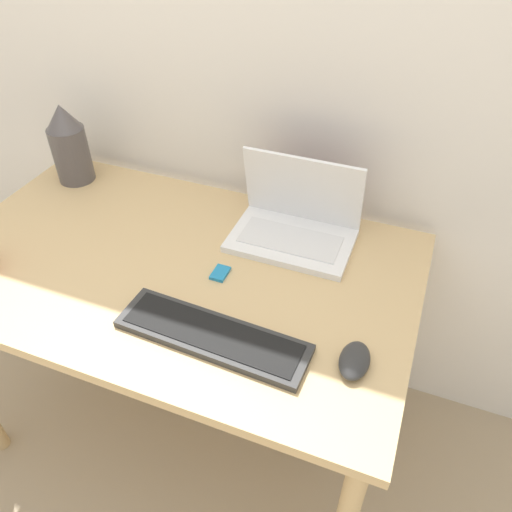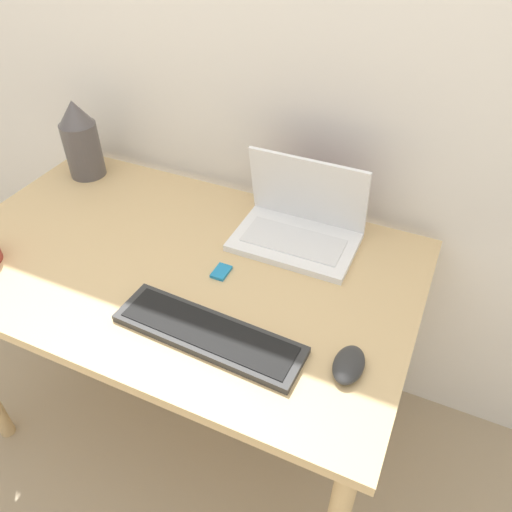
{
  "view_description": "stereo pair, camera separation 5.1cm",
  "coord_description": "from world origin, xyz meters",
  "px_view_note": "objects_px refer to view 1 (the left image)",
  "views": [
    {
      "loc": [
        0.58,
        -0.48,
        1.66
      ],
      "look_at": [
        0.24,
        0.39,
        0.87
      ],
      "focal_mm": 35.0,
      "sensor_mm": 36.0,
      "label": 1
    },
    {
      "loc": [
        0.63,
        -0.46,
        1.66
      ],
      "look_at": [
        0.24,
        0.39,
        0.87
      ],
      "focal_mm": 35.0,
      "sensor_mm": 36.0,
      "label": 2
    }
  ],
  "objects_px": {
    "laptop": "(295,222)",
    "keyboard": "(212,335)",
    "mp3_player": "(220,273)",
    "vase": "(69,144)",
    "mouse": "(355,360)"
  },
  "relations": [
    {
      "from": "laptop",
      "to": "mp3_player",
      "type": "xyz_separation_m",
      "value": [
        -0.13,
        -0.23,
        -0.05
      ]
    },
    {
      "from": "vase",
      "to": "mp3_player",
      "type": "xyz_separation_m",
      "value": [
        0.65,
        -0.26,
        -0.12
      ]
    },
    {
      "from": "vase",
      "to": "mp3_player",
      "type": "relative_size",
      "value": 4.52
    },
    {
      "from": "laptop",
      "to": "keyboard",
      "type": "bearing_deg",
      "value": -97.77
    },
    {
      "from": "keyboard",
      "to": "mp3_player",
      "type": "xyz_separation_m",
      "value": [
        -0.07,
        0.21,
        -0.01
      ]
    },
    {
      "from": "laptop",
      "to": "mp3_player",
      "type": "relative_size",
      "value": 5.9
    },
    {
      "from": "keyboard",
      "to": "vase",
      "type": "height_order",
      "value": "vase"
    },
    {
      "from": "laptop",
      "to": "mp3_player",
      "type": "bearing_deg",
      "value": -120.62
    },
    {
      "from": "keyboard",
      "to": "laptop",
      "type": "bearing_deg",
      "value": 82.23
    },
    {
      "from": "mouse",
      "to": "vase",
      "type": "height_order",
      "value": "vase"
    },
    {
      "from": "laptop",
      "to": "vase",
      "type": "distance_m",
      "value": 0.79
    },
    {
      "from": "laptop",
      "to": "mp3_player",
      "type": "distance_m",
      "value": 0.27
    },
    {
      "from": "keyboard",
      "to": "vase",
      "type": "relative_size",
      "value": 1.77
    },
    {
      "from": "keyboard",
      "to": "mp3_player",
      "type": "relative_size",
      "value": 8.0
    },
    {
      "from": "keyboard",
      "to": "mp3_player",
      "type": "height_order",
      "value": "keyboard"
    }
  ]
}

